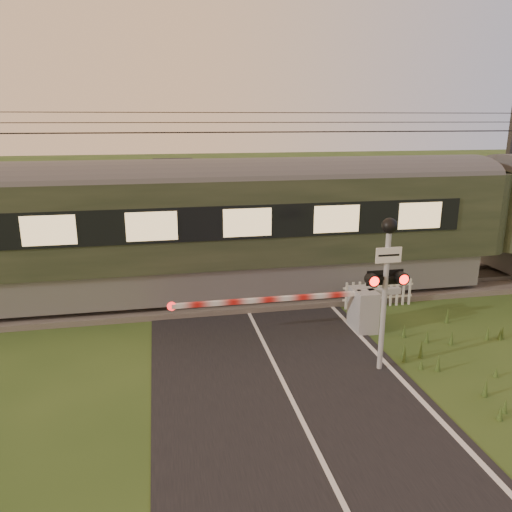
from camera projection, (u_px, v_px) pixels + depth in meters
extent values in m
plane|color=#2A441A|center=(289.00, 394.00, 11.10)|extent=(160.00, 160.00, 0.00)
cube|color=black|center=(289.00, 393.00, 11.10)|extent=(6.00, 140.00, 0.02)
cube|color=#47423D|center=(240.00, 294.00, 17.23)|extent=(140.00, 3.40, 0.24)
cube|color=slate|center=(244.00, 296.00, 16.49)|extent=(140.00, 0.08, 0.14)
cube|color=slate|center=(237.00, 282.00, 17.85)|extent=(140.00, 0.08, 0.14)
cube|color=#2D2116|center=(240.00, 291.00, 17.19)|extent=(0.24, 2.20, 0.06)
cylinder|color=black|center=(240.00, 132.00, 15.50)|extent=(120.00, 0.02, 0.02)
cylinder|color=black|center=(237.00, 132.00, 16.06)|extent=(120.00, 0.02, 0.02)
cylinder|color=black|center=(239.00, 113.00, 15.62)|extent=(120.00, 0.02, 0.02)
cylinder|color=black|center=(239.00, 122.00, 15.70)|extent=(120.00, 0.02, 0.02)
cube|color=slate|center=(155.00, 277.00, 16.47)|extent=(21.92, 2.90, 1.09)
cube|color=#222C1D|center=(152.00, 220.00, 15.97)|extent=(22.83, 3.15, 2.72)
cylinder|color=#4C4C4F|center=(150.00, 178.00, 15.61)|extent=(22.83, 1.10, 1.10)
cube|color=#FFD893|center=(152.00, 226.00, 14.40)|extent=(19.63, 0.04, 0.85)
cube|color=gray|center=(363.00, 310.00, 14.36)|extent=(0.60, 0.93, 1.21)
cylinder|color=gray|center=(358.00, 310.00, 14.32)|extent=(0.13, 0.13, 1.21)
cube|color=gray|center=(384.00, 291.00, 14.33)|extent=(0.99, 0.18, 0.18)
cube|color=red|center=(269.00, 300.00, 13.69)|extent=(5.27, 0.12, 0.12)
cylinder|color=red|center=(172.00, 306.00, 13.19)|extent=(0.24, 0.04, 0.24)
cylinder|color=gray|center=(384.00, 303.00, 11.76)|extent=(0.13, 0.13, 3.42)
cube|color=white|center=(389.00, 255.00, 11.39)|extent=(0.63, 0.03, 0.36)
sphere|color=black|center=(390.00, 226.00, 11.26)|extent=(0.36, 0.36, 0.36)
cube|color=black|center=(386.00, 278.00, 11.59)|extent=(0.85, 0.07, 0.07)
cylinder|color=#FF140C|center=(374.00, 281.00, 11.36)|extent=(0.23, 0.02, 0.23)
cylinder|color=#FF140C|center=(404.00, 279.00, 11.49)|extent=(0.23, 0.02, 0.23)
cube|color=black|center=(385.00, 277.00, 11.64)|extent=(0.91, 0.02, 0.36)
cube|color=silver|center=(378.00, 298.00, 16.19)|extent=(2.41, 0.04, 0.06)
cube|color=silver|center=(378.00, 286.00, 16.09)|extent=(2.41, 0.04, 0.06)
cube|color=#2D2D30|center=(507.00, 173.00, 20.62)|extent=(0.23, 0.23, 7.45)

